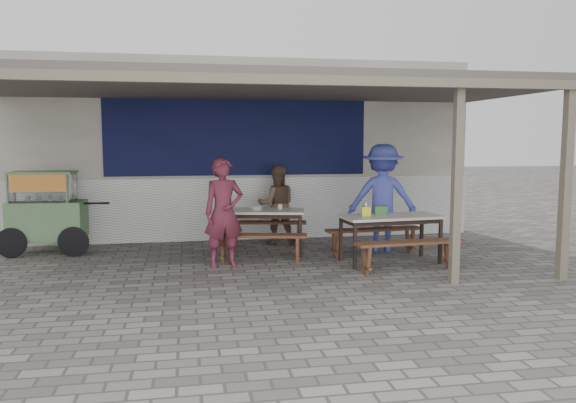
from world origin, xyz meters
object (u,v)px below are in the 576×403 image
(table_right, at_px, (390,220))
(condiment_jar, at_px, (280,206))
(donation_box, at_px, (381,210))
(bench_right_street, at_px, (409,248))
(bench_right_wall, at_px, (374,234))
(vendor_cart, at_px, (46,209))
(bench_left_wall, at_px, (266,227))
(table_left, at_px, (263,214))
(patron_wall_side, at_px, (277,205))
(bench_left_street, at_px, (260,241))
(tissue_box, at_px, (366,211))
(patron_street_side, at_px, (224,213))
(condiment_bowl, at_px, (257,208))
(patron_right_table, at_px, (383,198))

(table_right, relative_size, condiment_jar, 19.67)
(donation_box, bearing_deg, bench_right_street, -78.22)
(bench_right_wall, bearing_deg, bench_right_street, -90.00)
(vendor_cart, bearing_deg, bench_left_wall, 4.01)
(table_left, distance_m, bench_right_street, 2.58)
(bench_left_wall, distance_m, patron_wall_side, 0.48)
(bench_right_wall, bearing_deg, bench_left_street, -177.38)
(bench_right_wall, relative_size, tissue_box, 12.31)
(table_left, height_order, tissue_box, tissue_box)
(table_right, height_order, donation_box, donation_box)
(patron_street_side, bearing_deg, condiment_bowl, 45.46)
(table_left, bearing_deg, condiment_jar, 27.28)
(table_left, relative_size, patron_right_table, 0.80)
(bench_right_wall, distance_m, patron_right_table, 0.71)
(bench_right_wall, bearing_deg, condiment_bowl, 162.45)
(patron_right_table, xyz_separation_m, condiment_jar, (-1.77, 0.21, -0.14))
(patron_wall_side, xyz_separation_m, tissue_box, (1.13, -1.82, 0.09))
(patron_street_side, xyz_separation_m, tissue_box, (2.22, -0.07, -0.01))
(bench_left_wall, distance_m, bench_right_street, 2.98)
(bench_left_wall, height_order, condiment_bowl, condiment_bowl)
(patron_right_table, xyz_separation_m, donation_box, (-0.31, -0.78, -0.11))
(tissue_box, bearing_deg, condiment_bowl, 149.37)
(table_right, distance_m, donation_box, 0.24)
(tissue_box, relative_size, condiment_jar, 1.66)
(bench_right_street, bearing_deg, patron_right_table, 79.53)
(donation_box, xyz_separation_m, condiment_bowl, (-1.88, 0.89, -0.04))
(table_left, xyz_separation_m, tissue_box, (1.50, -0.96, 0.15))
(patron_right_table, distance_m, condiment_jar, 1.79)
(table_left, xyz_separation_m, patron_street_side, (-0.72, -0.89, 0.16))
(table_left, xyz_separation_m, bench_right_street, (1.93, -1.68, -0.33))
(patron_street_side, height_order, donation_box, patron_street_side)
(table_left, height_order, patron_right_table, patron_right_table)
(condiment_jar, bearing_deg, patron_street_side, -136.57)
(patron_wall_side, distance_m, donation_box, 2.25)
(patron_wall_side, bearing_deg, patron_right_table, 154.40)
(bench_left_street, xyz_separation_m, patron_wall_side, (0.52, 1.56, 0.39))
(patron_right_table, bearing_deg, condiment_bowl, 14.96)
(condiment_jar, bearing_deg, condiment_bowl, -167.46)
(patron_right_table, bearing_deg, vendor_cart, 10.22)
(donation_box, bearing_deg, table_left, 152.98)
(bench_right_street, xyz_separation_m, tissue_box, (-0.43, 0.72, 0.47))
(patron_street_side, relative_size, donation_box, 8.33)
(table_left, bearing_deg, patron_wall_side, 78.39)
(table_left, xyz_separation_m, patron_right_table, (2.07, -0.12, 0.26))
(tissue_box, bearing_deg, patron_wall_side, 121.68)
(table_left, relative_size, bench_right_wall, 0.89)
(bench_right_street, relative_size, donation_box, 8.37)
(donation_box, relative_size, condiment_jar, 2.44)
(table_left, height_order, condiment_bowl, condiment_bowl)
(bench_right_wall, xyz_separation_m, patron_right_table, (0.26, 0.31, 0.59))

